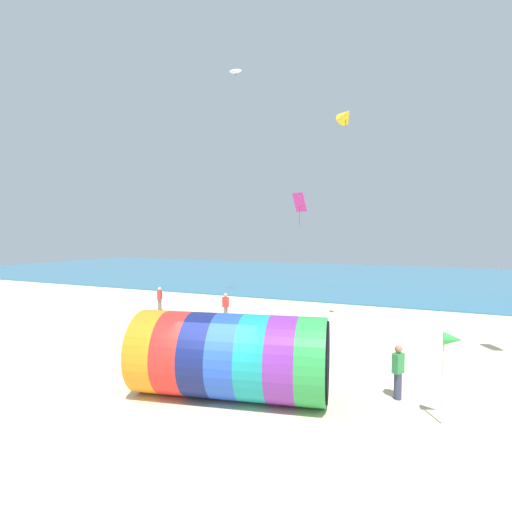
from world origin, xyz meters
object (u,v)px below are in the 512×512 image
Objects in this scene: giant_inflatable_tube at (231,356)px; beach_flag at (452,343)px; bystander_mid_beach at (160,299)px; bystander_near_water at (226,307)px; kite_handler at (398,372)px; kite_yellow_delta at (346,115)px; kite_white_parafoil at (236,71)px; kite_magenta_diamond at (300,203)px.

beach_flag is (6.31, 0.79, 0.93)m from giant_inflatable_tube.
bystander_mid_beach is 20.02m from beach_flag.
bystander_near_water is 1.00× the size of bystander_mid_beach.
bystander_near_water is at bearing 142.91° from kite_handler.
kite_handler is 1.03× the size of bystander_near_water.
kite_handler is at bearing -28.27° from bystander_mid_beach.
kite_white_parafoil is at bearing 133.55° from kite_yellow_delta.
giant_inflatable_tube is 2.96× the size of kite_magenta_diamond.
kite_yellow_delta is (5.10, -9.70, 2.56)m from kite_magenta_diamond.
kite_magenta_diamond reaches higher than giant_inflatable_tube.
bystander_near_water is (-10.54, 7.97, -0.03)m from kite_handler.
kite_yellow_delta is 17.42m from kite_white_parafoil.
kite_white_parafoil is at bearing 132.36° from kite_handler.
kite_magenta_diamond is at bearing 117.75° from kite_yellow_delta.
giant_inflatable_tube is 3.91× the size of bystander_mid_beach.
giant_inflatable_tube is 11.51m from bystander_near_water.
kite_yellow_delta is (2.48, 5.12, 8.59)m from giant_inflatable_tube.
beach_flag is (1.45, -1.24, 1.39)m from kite_handler.
kite_yellow_delta is 13.15m from bystander_near_water.
kite_yellow_delta reaches higher than kite_handler.
kite_magenta_diamond is at bearing -16.09° from kite_white_parafoil.
bystander_near_water is (-8.16, 4.88, -9.08)m from kite_yellow_delta.
giant_inflatable_tube is 16.21m from kite_magenta_diamond.
kite_yellow_delta is at bearing -22.01° from bystander_mid_beach.
kite_white_parafoil is 0.61× the size of bystander_near_water.
kite_handler is 1.68× the size of kite_white_parafoil.
kite_yellow_delta is 0.69× the size of bystander_near_water.
kite_white_parafoil is (-10.78, 11.34, 7.65)m from kite_yellow_delta.
kite_white_parafoil is 0.61× the size of bystander_mid_beach.
giant_inflatable_tube is 2.56× the size of beach_flag.
kite_yellow_delta is at bearing 64.13° from giant_inflatable_tube.
kite_handler is at bearing -59.67° from kite_magenta_diamond.
bystander_mid_beach is at bearing -115.39° from kite_white_parafoil.
giant_inflatable_tube is at bearing -43.73° from bystander_mid_beach.
kite_handler is 16.18m from kite_magenta_diamond.
kite_magenta_diamond is 0.86× the size of beach_flag.
giant_inflatable_tube is at bearing -115.87° from kite_yellow_delta.
kite_handler is at bearing -52.40° from kite_yellow_delta.
kite_white_parafoil is 26.33m from beach_flag.
beach_flag reaches higher than bystander_near_water.
kite_magenta_diamond is (-2.62, 14.82, 6.03)m from giant_inflatable_tube.
kite_magenta_diamond reaches higher than bystander_mid_beach.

